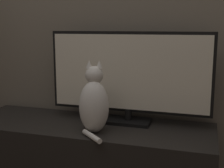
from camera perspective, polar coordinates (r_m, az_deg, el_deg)
tv_stand at (r=2.00m, az=-4.44°, el=-13.72°), size 1.51×0.50×0.47m
tv at (r=1.88m, az=3.09°, el=1.63°), size 0.99×0.16×0.56m
cat at (r=1.74m, az=-3.30°, el=-3.54°), size 0.20×0.27×0.40m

